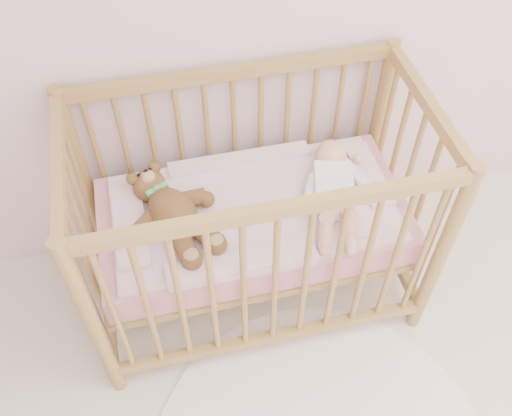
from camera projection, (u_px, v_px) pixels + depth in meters
name	position (u px, v px, depth m)	size (l,w,h in m)	color
crib	(253.00, 218.00, 2.30)	(1.36, 0.76, 1.00)	#B08B4B
mattress	(253.00, 220.00, 2.31)	(1.22, 0.62, 0.13)	pink
blanket	(253.00, 208.00, 2.25)	(1.10, 0.58, 0.06)	pink
baby	(334.00, 186.00, 2.23)	(0.28, 0.58, 0.14)	white
teddy_bear	(173.00, 212.00, 2.13)	(0.37, 0.52, 0.15)	brown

